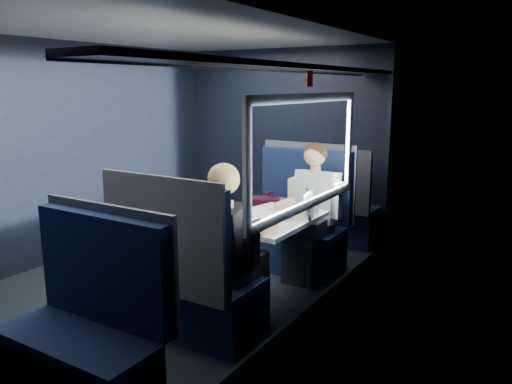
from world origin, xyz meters
The scene contains 13 objects.
ground centered at (0.00, 0.00, -0.01)m, with size 2.80×4.20×0.01m, color black.
room_shell centered at (0.02, 0.00, 1.48)m, with size 3.00×4.40×2.40m.
table centered at (1.03, 0.00, 0.66)m, with size 0.62×1.00×0.74m.
seat_bay_near centered at (0.83, 0.87, 0.42)m, with size 1.04×0.62×1.26m.
seat_bay_far centered at (0.85, -0.87, 0.41)m, with size 1.04×0.62×1.26m.
seat_row_front centered at (0.85, 1.80, 0.41)m, with size 1.04×0.51×1.16m.
seat_row_back centered at (0.85, -1.80, 0.41)m, with size 1.04×0.51×1.16m.
man centered at (1.10, 0.70, 0.72)m, with size 0.53×0.56×1.32m.
woman centered at (1.10, -0.71, 0.73)m, with size 0.53×0.56×1.32m.
papers centered at (0.94, 0.10, 0.74)m, with size 0.50×0.72×0.01m, color white.
laptop centered at (1.29, 0.13, 0.80)m, with size 0.31×0.36×0.23m.
bottle_small centered at (1.24, 0.32, 0.84)m, with size 0.07×0.07×0.23m.
cup centered at (1.29, 0.36, 0.78)m, with size 0.07×0.07×0.09m, color white.
Camera 1 is at (3.08, -3.54, 1.83)m, focal length 35.00 mm.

